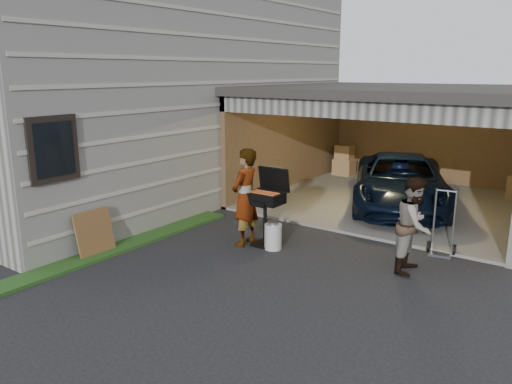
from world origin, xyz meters
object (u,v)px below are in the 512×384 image
minivan (400,184)px  propane_tank (273,237)px  hand_truck (442,242)px  bbq_grill (266,201)px  man (414,225)px  plywood_panel (95,233)px  woman (245,197)px

minivan → propane_tank: (-0.93, -4.03, -0.39)m
hand_truck → bbq_grill: bearing=-162.1°
man → hand_truck: bearing=-12.4°
minivan → man: (1.54, -3.55, 0.17)m
minivan → propane_tank: minivan is taller
bbq_grill → hand_truck: size_ratio=1.22×
minivan → bbq_grill: size_ratio=3.07×
plywood_panel → propane_tank: bearing=41.6°
bbq_grill → hand_truck: bbq_grill is taller
bbq_grill → hand_truck: bearing=26.6°
bbq_grill → propane_tank: bbq_grill is taller
minivan → woman: bearing=-132.8°
woman → man: bearing=96.1°
woman → plywood_panel: bearing=-46.2°
bbq_grill → hand_truck: (2.88, 1.44, -0.64)m
man → woman: bearing=97.3°
woman → bbq_grill: size_ratio=1.26×
minivan → woman: 4.40m
minivan → propane_tank: 4.16m
minivan → man: man is taller
man → minivan: bearing=20.1°
hand_truck → plywood_panel: bearing=-152.5°
bbq_grill → propane_tank: 0.69m
bbq_grill → propane_tank: size_ratio=3.04×
propane_tank → plywood_panel: size_ratio=0.58×
minivan → woman: (-1.51, -4.12, 0.30)m
woman → hand_truck: bearing=112.7°
man → propane_tank: (-2.46, -0.48, -0.56)m
woman → plywood_panel: size_ratio=2.23×
bbq_grill → woman: bearing=-149.0°
hand_truck → propane_tank: bearing=-158.2°
hand_truck → minivan: bearing=115.9°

